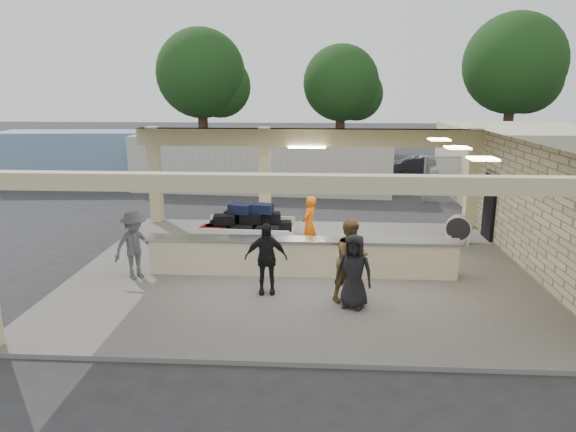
# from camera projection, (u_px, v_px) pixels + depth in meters

# --- Properties ---
(ground) EXTENTS (120.00, 120.00, 0.00)m
(ground) POSITION_uv_depth(u_px,v_px,m) (302.00, 271.00, 14.09)
(ground) COLOR #29292B
(ground) RESTS_ON ground
(pavilion) EXTENTS (12.01, 10.00, 3.55)m
(pavilion) POSITION_uv_depth(u_px,v_px,m) (311.00, 218.00, 14.39)
(pavilion) COLOR #63605C
(pavilion) RESTS_ON ground
(baggage_counter) EXTENTS (8.20, 0.58, 0.98)m
(baggage_counter) POSITION_uv_depth(u_px,v_px,m) (302.00, 257.00, 13.46)
(baggage_counter) COLOR beige
(baggage_counter) RESTS_ON pavilion
(luggage_cart) EXTENTS (2.71, 1.78, 1.53)m
(luggage_cart) POSITION_uv_depth(u_px,v_px,m) (247.00, 227.00, 14.95)
(luggage_cart) COLOR white
(luggage_cart) RESTS_ON pavilion
(drum_fan) EXTENTS (0.86, 0.52, 0.91)m
(drum_fan) POSITION_uv_depth(u_px,v_px,m) (458.00, 228.00, 16.14)
(drum_fan) COLOR white
(drum_fan) RESTS_ON pavilion
(baggage_handler) EXTENTS (0.54, 0.71, 1.72)m
(baggage_handler) POSITION_uv_depth(u_px,v_px,m) (309.00, 225.00, 15.15)
(baggage_handler) COLOR orange
(baggage_handler) RESTS_ON pavilion
(passenger_a) EXTENTS (0.98, 0.90, 1.91)m
(passenger_a) POSITION_uv_depth(u_px,v_px,m) (352.00, 260.00, 11.77)
(passenger_a) COLOR brown
(passenger_a) RESTS_ON pavilion
(passenger_b) EXTENTS (1.04, 0.46, 1.73)m
(passenger_b) POSITION_uv_depth(u_px,v_px,m) (266.00, 258.00, 12.15)
(passenger_b) COLOR black
(passenger_b) RESTS_ON pavilion
(passenger_c) EXTENTS (1.07, 1.11, 1.76)m
(passenger_c) POSITION_uv_depth(u_px,v_px,m) (135.00, 245.00, 13.12)
(passenger_c) COLOR #4F4F54
(passenger_c) RESTS_ON pavilion
(passenger_d) EXTENTS (0.89, 0.57, 1.69)m
(passenger_d) POSITION_uv_depth(u_px,v_px,m) (354.00, 271.00, 11.36)
(passenger_d) COLOR black
(passenger_d) RESTS_ON pavilion
(car_white_a) EXTENTS (4.95, 3.06, 1.32)m
(car_white_a) POSITION_uv_depth(u_px,v_px,m) (477.00, 172.00, 26.43)
(car_white_a) COLOR white
(car_white_a) RESTS_ON ground
(car_white_b) EXTENTS (4.88, 3.66, 1.45)m
(car_white_b) POSITION_uv_depth(u_px,v_px,m) (525.00, 169.00, 26.93)
(car_white_b) COLOR white
(car_white_b) RESTS_ON ground
(car_dark) EXTENTS (4.14, 2.22, 1.31)m
(car_dark) POSITION_uv_depth(u_px,v_px,m) (430.00, 169.00, 27.35)
(car_dark) COLOR black
(car_dark) RESTS_ON ground
(container_white) EXTENTS (12.47, 3.45, 2.67)m
(container_white) POSITION_uv_depth(u_px,v_px,m) (261.00, 164.00, 24.53)
(container_white) COLOR silver
(container_white) RESTS_ON ground
(container_blue) EXTENTS (10.70, 3.38, 2.74)m
(container_blue) POSITION_uv_depth(u_px,v_px,m) (108.00, 158.00, 26.19)
(container_blue) COLOR #7191B5
(container_blue) RESTS_ON ground
(fence) EXTENTS (12.06, 0.06, 2.03)m
(fence) POSITION_uv_depth(u_px,v_px,m) (566.00, 180.00, 21.91)
(fence) COLOR gray
(fence) RESTS_ON ground
(tree_left) EXTENTS (6.60, 6.30, 9.00)m
(tree_left) POSITION_uv_depth(u_px,v_px,m) (206.00, 77.00, 36.55)
(tree_left) COLOR #382619
(tree_left) RESTS_ON ground
(tree_mid) EXTENTS (6.00, 5.60, 8.00)m
(tree_mid) POSITION_uv_depth(u_px,v_px,m) (345.00, 86.00, 38.06)
(tree_mid) COLOR #382619
(tree_mid) RESTS_ON ground
(tree_right) EXTENTS (7.20, 7.00, 10.00)m
(tree_right) POSITION_uv_depth(u_px,v_px,m) (517.00, 68.00, 36.09)
(tree_right) COLOR #382619
(tree_right) RESTS_ON ground
(adjacent_building) EXTENTS (6.00, 8.00, 3.20)m
(adjacent_building) POSITION_uv_depth(u_px,v_px,m) (523.00, 164.00, 22.83)
(adjacent_building) COLOR beige
(adjacent_building) RESTS_ON ground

